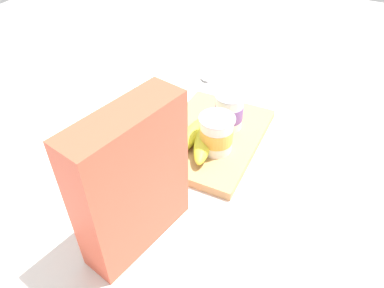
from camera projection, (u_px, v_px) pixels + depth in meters
name	position (u px, v px, depth m)	size (l,w,h in m)	color
ground_plane	(211.00, 141.00, 0.88)	(2.40, 2.40, 0.00)	silver
cutting_board	(211.00, 137.00, 0.87)	(0.32, 0.22, 0.02)	tan
cereal_box	(132.00, 183.00, 0.58)	(0.20, 0.07, 0.27)	#D85138
yogurt_cup_front	(229.00, 111.00, 0.86)	(0.07, 0.07, 0.09)	white
yogurt_cup_back	(216.00, 134.00, 0.80)	(0.08, 0.08, 0.09)	white
banana_bunch	(197.00, 137.00, 0.83)	(0.18, 0.10, 0.04)	yellow
spoon	(210.00, 83.00, 1.07)	(0.09, 0.12, 0.01)	silver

